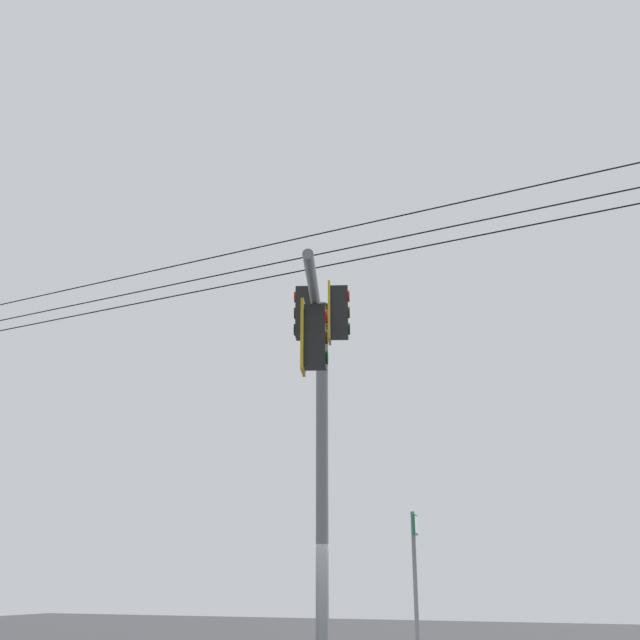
% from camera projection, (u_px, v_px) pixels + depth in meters
% --- Properties ---
extents(signal_mast_assembly, '(1.72, 3.80, 6.84)m').
position_uv_depth(signal_mast_assembly, '(320.00, 389.00, 11.80)').
color(signal_mast_assembly, slate).
rests_on(signal_mast_assembly, ground).
extents(route_sign_primary, '(0.10, 0.30, 3.08)m').
position_uv_depth(route_sign_primary, '(416.00, 591.00, 12.22)').
color(route_sign_primary, slate).
rests_on(route_sign_primary, ground).
extents(overhead_wire_span, '(21.60, 2.70, 1.03)m').
position_uv_depth(overhead_wire_span, '(373.00, 240.00, 12.73)').
color(overhead_wire_span, black).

